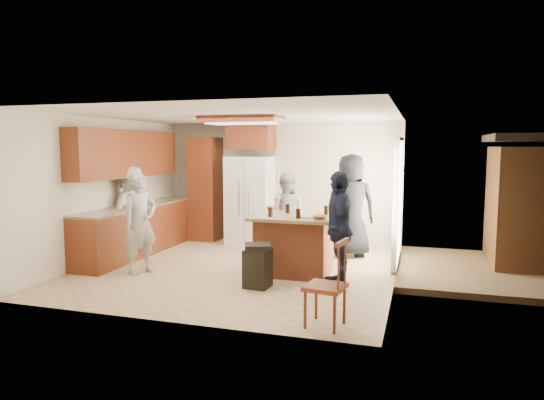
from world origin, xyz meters
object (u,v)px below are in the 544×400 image
(person_behind_left, at_px, (286,214))
(kitchen_island, at_px, (294,244))
(refrigerator, at_px, (250,200))
(spindle_chair, at_px, (327,287))
(person_counter, at_px, (131,211))
(trash_bin, at_px, (258,265))
(person_behind_right, at_px, (351,205))
(person_front_left, at_px, (140,223))
(person_side_right, at_px, (339,229))

(person_behind_left, relative_size, kitchen_island, 1.20)
(refrigerator, distance_m, spindle_chair, 4.88)
(person_counter, xyz_separation_m, spindle_chair, (4.10, -2.44, -0.38))
(trash_bin, bearing_deg, person_behind_right, 67.25)
(person_behind_right, bearing_deg, spindle_chair, 71.27)
(person_behind_right, height_order, spindle_chair, person_behind_right)
(person_front_left, height_order, spindle_chair, person_front_left)
(kitchen_island, height_order, trash_bin, kitchen_island)
(person_behind_left, xyz_separation_m, refrigerator, (-1.01, 0.87, 0.13))
(person_side_right, height_order, person_counter, person_side_right)
(trash_bin, bearing_deg, person_counter, 156.80)
(person_behind_right, distance_m, kitchen_island, 1.67)
(person_behind_left, distance_m, spindle_chair, 3.64)
(person_front_left, distance_m, person_behind_right, 3.70)
(kitchen_island, distance_m, trash_bin, 0.96)
(refrigerator, distance_m, trash_bin, 3.29)
(person_side_right, bearing_deg, spindle_chair, -8.75)
(person_front_left, bearing_deg, person_side_right, -60.59)
(kitchen_island, bearing_deg, spindle_chair, -66.39)
(person_front_left, bearing_deg, person_behind_left, -18.20)
(person_front_left, bearing_deg, trash_bin, -70.30)
(person_front_left, xyz_separation_m, person_side_right, (3.11, 0.23, 0.03))
(person_counter, height_order, trash_bin, person_counter)
(person_behind_right, xyz_separation_m, refrigerator, (-2.17, 0.67, -0.04))
(person_behind_right, xyz_separation_m, spindle_chair, (0.24, -3.55, -0.49))
(trash_bin, bearing_deg, kitchen_island, 70.93)
(trash_bin, bearing_deg, spindle_chair, -44.55)
(person_side_right, distance_m, kitchen_island, 0.98)
(person_behind_right, relative_size, refrigerator, 1.05)
(refrigerator, xyz_separation_m, trash_bin, (1.19, -3.01, -0.58))
(person_side_right, distance_m, person_counter, 4.04)
(person_behind_left, bearing_deg, person_counter, 16.06)
(person_front_left, relative_size, person_behind_right, 0.85)
(spindle_chair, bearing_deg, kitchen_island, 113.61)
(person_behind_right, bearing_deg, refrigerator, -39.67)
(person_front_left, xyz_separation_m, person_behind_right, (3.00, 2.15, 0.14))
(person_front_left, distance_m, person_behind_left, 2.68)
(trash_bin, bearing_deg, person_behind_left, 94.78)
(person_front_left, bearing_deg, spindle_chair, -88.13)
(person_counter, distance_m, refrigerator, 2.45)
(refrigerator, relative_size, trash_bin, 2.86)
(person_side_right, height_order, refrigerator, refrigerator)
(person_counter, relative_size, refrigerator, 0.92)
(person_counter, xyz_separation_m, refrigerator, (1.68, 1.78, 0.07))
(person_side_right, xyz_separation_m, trash_bin, (-1.09, -0.42, -0.51))
(person_counter, distance_m, kitchen_island, 3.22)
(person_front_left, xyz_separation_m, person_behind_left, (1.84, 1.94, -0.03))
(person_side_right, distance_m, trash_bin, 1.28)
(refrigerator, bearing_deg, person_side_right, -48.67)
(person_behind_left, height_order, person_behind_right, person_behind_right)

